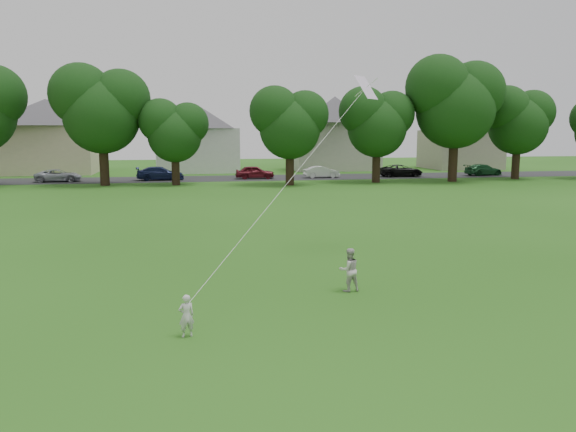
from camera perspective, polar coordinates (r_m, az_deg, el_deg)
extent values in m
plane|color=#235613|center=(13.66, -4.57, -11.01)|extent=(160.00, 160.00, 0.00)
cube|color=#2D2D30|center=(55.02, -8.89, 3.76)|extent=(90.00, 7.00, 0.01)
imported|color=silver|center=(12.95, -10.29, -9.94)|extent=(0.41, 0.33, 0.98)
imported|color=beige|center=(16.29, 6.22, -5.45)|extent=(0.68, 0.57, 1.27)
plane|color=white|center=(21.51, 7.94, 12.82)|extent=(1.16, 1.15, 0.87)
cylinder|color=white|center=(16.70, 1.07, 4.72)|extent=(0.01, 0.01, 11.88)
cylinder|color=black|center=(50.06, -18.18, 5.22)|extent=(0.78, 0.78, 3.94)
cylinder|color=black|center=(48.98, -11.35, 4.76)|extent=(0.68, 0.68, 2.83)
cylinder|color=black|center=(47.90, 0.18, 5.09)|extent=(0.72, 0.72, 3.24)
cylinder|color=black|center=(51.08, 8.95, 5.24)|extent=(0.72, 0.72, 3.29)
cylinder|color=black|center=(53.50, 16.43, 5.73)|extent=(0.82, 0.82, 4.39)
cylinder|color=black|center=(58.44, 22.14, 5.19)|extent=(0.73, 0.73, 3.43)
imported|color=#A1A4AF|center=(55.19, -22.29, 3.83)|extent=(4.16, 2.13, 1.12)
imported|color=#161E46|center=(54.01, -12.87, 4.24)|extent=(4.51, 2.12, 1.27)
imported|color=maroon|center=(54.33, -3.39, 4.47)|extent=(3.82, 1.68, 1.28)
imported|color=silver|center=(55.51, 3.42, 4.49)|extent=(3.48, 1.24, 1.14)
imported|color=black|center=(58.00, 11.40, 4.55)|extent=(4.37, 2.02, 1.21)
imported|color=#1B5329|center=(61.89, 19.23, 4.46)|extent=(4.18, 2.16, 1.16)
cube|color=beige|center=(66.51, -23.16, 6.22)|extent=(9.87, 7.65, 5.15)
pyramid|color=#4A484D|center=(66.56, -23.44, 10.87)|extent=(14.23, 14.23, 2.83)
cube|color=silver|center=(64.86, -9.16, 6.63)|extent=(8.94, 7.61, 4.86)
pyramid|color=#4A484D|center=(64.89, -9.27, 11.14)|extent=(12.89, 12.89, 2.67)
cube|color=#B9B3A6|center=(67.08, 4.73, 7.06)|extent=(9.78, 6.49, 5.54)
pyramid|color=#4A484D|center=(67.18, 4.80, 12.02)|extent=(14.10, 14.10, 3.05)
cube|color=#A49B88|center=(72.86, 17.06, 6.49)|extent=(8.13, 7.50, 4.65)
pyramid|color=#4A484D|center=(72.87, 17.23, 10.32)|extent=(11.73, 11.73, 2.55)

